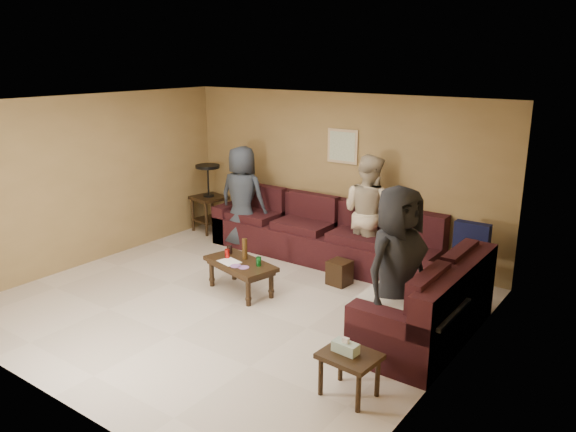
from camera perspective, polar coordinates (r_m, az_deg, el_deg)
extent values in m
plane|color=beige|center=(7.23, -5.63, -8.84)|extent=(5.50, 5.50, 0.00)
cube|color=silver|center=(6.59, -6.21, 10.88)|extent=(5.50, 5.00, 0.10)
cube|color=olive|center=(8.77, 5.01, 4.24)|extent=(5.50, 0.10, 2.50)
cube|color=olive|center=(5.30, -24.19, -5.06)|extent=(5.50, 0.10, 2.50)
cube|color=olive|center=(8.83, -19.41, 3.47)|extent=(0.10, 5.00, 2.50)
cube|color=olive|center=(5.45, 16.32, -3.71)|extent=(0.10, 5.00, 2.50)
cube|color=#331115|center=(8.67, 3.31, -2.89)|extent=(3.70, 0.90, 0.45)
cube|color=#331115|center=(8.81, 4.52, 0.45)|extent=(3.70, 0.24, 0.45)
cube|color=#331115|center=(9.64, -5.37, -0.42)|extent=(0.24, 0.90, 0.63)
cube|color=#331115|center=(6.50, 13.69, -10.02)|extent=(0.90, 2.00, 0.45)
cube|color=#331115|center=(6.22, 16.78, -6.95)|extent=(0.24, 2.00, 0.45)
cube|color=#331115|center=(5.74, 10.28, -12.50)|extent=(0.90, 0.24, 0.63)
cube|color=black|center=(7.59, 18.16, -2.29)|extent=(0.45, 0.14, 0.45)
cube|color=beige|center=(5.97, 12.23, -8.57)|extent=(1.00, 0.85, 0.04)
cube|color=black|center=(7.41, -4.87, -4.85)|extent=(1.11, 0.73, 0.06)
cube|color=black|center=(7.43, -4.86, -5.25)|extent=(1.02, 0.64, 0.05)
cylinder|color=black|center=(7.72, -7.76, -5.78)|extent=(0.06, 0.06, 0.37)
cylinder|color=black|center=(7.08, -4.06, -7.71)|extent=(0.06, 0.06, 0.37)
cylinder|color=black|center=(7.91, -5.51, -5.16)|extent=(0.06, 0.06, 0.37)
cylinder|color=black|center=(7.29, -1.71, -6.97)|extent=(0.06, 0.06, 0.37)
cylinder|color=red|center=(7.54, -6.20, -3.82)|extent=(0.07, 0.07, 0.12)
cylinder|color=#167F2B|center=(7.23, -3.00, -4.63)|extent=(0.07, 0.07, 0.12)
cylinder|color=#3A250D|center=(7.45, -4.41, -3.35)|extent=(0.07, 0.07, 0.28)
cylinder|color=black|center=(7.70, -5.97, -3.43)|extent=(0.08, 0.08, 0.11)
cube|color=silver|center=(7.42, -5.99, -4.63)|extent=(0.32, 0.28, 0.00)
cylinder|color=#C34476|center=(7.26, -5.33, -5.07)|extent=(0.14, 0.14, 0.01)
cylinder|color=#C34476|center=(7.20, -4.52, -5.23)|extent=(0.14, 0.14, 0.01)
cube|color=black|center=(10.00, -8.05, 1.84)|extent=(0.62, 0.62, 0.05)
cube|color=black|center=(10.10, -7.96, -0.35)|extent=(0.55, 0.55, 0.03)
cylinder|color=black|center=(10.14, -9.64, 0.18)|extent=(0.05, 0.05, 0.61)
cylinder|color=black|center=(9.80, -8.29, -0.31)|extent=(0.05, 0.05, 0.61)
cylinder|color=black|center=(10.36, -7.69, 0.61)|extent=(0.05, 0.05, 0.61)
cylinder|color=black|center=(10.03, -6.31, 0.14)|extent=(0.05, 0.05, 0.61)
cylinder|color=black|center=(9.99, -8.06, 2.07)|extent=(0.19, 0.19, 0.03)
cylinder|color=black|center=(9.93, -8.12, 3.58)|extent=(0.03, 0.03, 0.50)
cylinder|color=black|center=(9.88, -8.18, 5.01)|extent=(0.42, 0.42, 0.05)
cube|color=black|center=(5.27, 6.29, -13.97)|extent=(0.54, 0.46, 0.05)
cylinder|color=black|center=(5.36, 3.34, -15.83)|extent=(0.05, 0.05, 0.40)
cylinder|color=black|center=(5.17, 7.16, -17.29)|extent=(0.05, 0.05, 0.40)
cylinder|color=black|center=(5.59, 5.37, -14.48)|extent=(0.05, 0.05, 0.40)
cylinder|color=black|center=(5.40, 9.08, -15.80)|extent=(0.05, 0.05, 0.40)
cube|color=silver|center=(5.26, 5.86, -13.14)|extent=(0.25, 0.14, 0.10)
cube|color=silver|center=(5.22, 5.88, -12.47)|extent=(0.06, 0.04, 0.05)
cube|color=black|center=(7.75, 5.26, -5.74)|extent=(0.30, 0.30, 0.34)
cube|color=tan|center=(8.63, 5.59, 7.07)|extent=(0.52, 0.03, 0.52)
cube|color=beige|center=(8.61, 5.53, 7.05)|extent=(0.44, 0.01, 0.44)
imported|color=#29303A|center=(9.11, -4.66, 1.95)|extent=(0.89, 0.66, 1.65)
imported|color=#C1AF8F|center=(8.16, 8.12, 0.35)|extent=(0.93, 0.79, 1.70)
imported|color=black|center=(6.01, 10.97, -5.21)|extent=(0.76, 0.98, 1.77)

